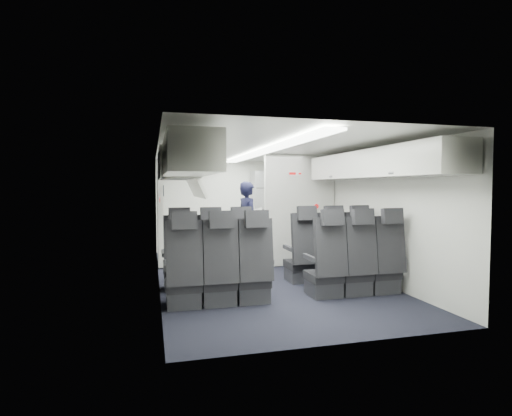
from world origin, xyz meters
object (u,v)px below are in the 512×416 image
seat_row_mid (291,270)px  galley_unit (270,211)px  boarding_door (160,216)px  flight_attendant (248,222)px  carry_on_bag (183,170)px  seat_row_front (271,259)px

seat_row_mid → galley_unit: size_ratio=1.75×
boarding_door → flight_attendant: size_ratio=1.14×
seat_row_mid → carry_on_bag: 2.07m
flight_attendant → galley_unit: bearing=-45.8°
seat_row_mid → boarding_door: size_ratio=1.79×
galley_unit → carry_on_bag: bearing=-124.2°
galley_unit → boarding_door: 2.84m
seat_row_front → seat_row_mid: (0.00, -0.90, 0.00)m
flight_attendant → carry_on_bag: bearing=130.7°
flight_attendant → carry_on_bag: size_ratio=4.54×
seat_row_mid → boarding_door: 3.45m
galley_unit → boarding_door: bearing=-155.7°
seat_row_front → flight_attendant: 1.91m
seat_row_mid → carry_on_bag: bearing=150.6°
boarding_door → galley_unit: bearing=24.3°
galley_unit → flight_attendant: 1.65m
seat_row_mid → carry_on_bag: carry_on_bag is taller
seat_row_front → carry_on_bag: size_ratio=9.24×
flight_attendant → carry_on_bag: 2.63m
galley_unit → boarding_door: size_ratio=1.02×
boarding_door → seat_row_front: bearing=-51.8°
seat_row_front → carry_on_bag: (-1.36, -0.14, 1.37)m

